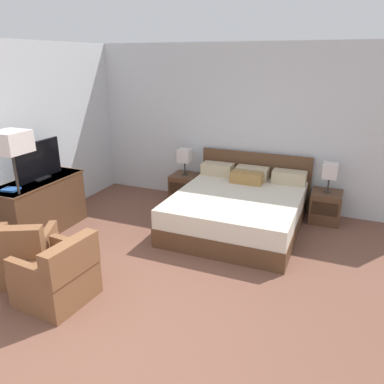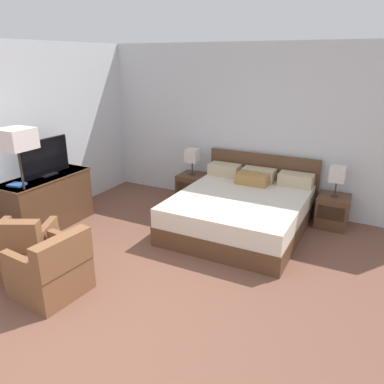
{
  "view_description": "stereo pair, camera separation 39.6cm",
  "coord_description": "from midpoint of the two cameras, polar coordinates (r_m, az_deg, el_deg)",
  "views": [
    {
      "loc": [
        1.76,
        -2.29,
        2.49
      ],
      "look_at": [
        -0.1,
        2.16,
        0.75
      ],
      "focal_mm": 35.0,
      "sensor_mm": 36.0,
      "label": 1
    },
    {
      "loc": [
        2.12,
        -2.12,
        2.49
      ],
      "look_at": [
        -0.1,
        2.16,
        0.75
      ],
      "focal_mm": 35.0,
      "sensor_mm": 36.0,
      "label": 2
    }
  ],
  "objects": [
    {
      "name": "ground_plane",
      "position": [
        3.85,
        -15.15,
        -21.3
      ],
      "size": [
        11.81,
        11.81,
        0.0
      ],
      "primitive_type": "plane",
      "color": "brown"
    },
    {
      "name": "wall_back",
      "position": [
        6.57,
        5.27,
        9.89
      ],
      "size": [
        6.42,
        0.06,
        2.73
      ],
      "primitive_type": "cube",
      "color": "silver",
      "rests_on": "ground"
    },
    {
      "name": "wall_left",
      "position": [
        6.11,
        -26.79,
        7.1
      ],
      "size": [
        0.06,
        5.74,
        2.73
      ],
      "primitive_type": "cube",
      "color": "silver",
      "rests_on": "ground"
    },
    {
      "name": "bed",
      "position": [
        5.77,
        5.12,
        -2.56
      ],
      "size": [
        1.9,
        2.12,
        0.96
      ],
      "color": "brown",
      "rests_on": "ground"
    },
    {
      "name": "nightstand_left",
      "position": [
        6.86,
        -2.75,
        0.7
      ],
      "size": [
        0.46,
        0.48,
        0.49
      ],
      "color": "brown",
      "rests_on": "ground"
    },
    {
      "name": "nightstand_right",
      "position": [
        6.27,
        17.98,
        -2.18
      ],
      "size": [
        0.46,
        0.48,
        0.49
      ],
      "color": "brown",
      "rests_on": "ground"
    },
    {
      "name": "table_lamp_left",
      "position": [
        6.69,
        -2.82,
        5.49
      ],
      "size": [
        0.22,
        0.22,
        0.47
      ],
      "color": "#332D28",
      "rests_on": "nightstand_left"
    },
    {
      "name": "table_lamp_right",
      "position": [
        6.08,
        18.57,
        3.0
      ],
      "size": [
        0.22,
        0.22,
        0.47
      ],
      "color": "#332D28",
      "rests_on": "nightstand_right"
    },
    {
      "name": "dresser",
      "position": [
        6.06,
        -23.87,
        -1.94
      ],
      "size": [
        0.57,
        1.41,
        0.82
      ],
      "color": "brown",
      "rests_on": "ground"
    },
    {
      "name": "tv",
      "position": [
        5.91,
        -24.23,
        4.29
      ],
      "size": [
        0.18,
        0.85,
        0.55
      ],
      "color": "black",
      "rests_on": "dresser"
    },
    {
      "name": "book_red_cover",
      "position": [
        5.63,
        -27.77,
        0.32
      ],
      "size": [
        0.24,
        0.2,
        0.03
      ],
      "primitive_type": "cube",
      "rotation": [
        0.0,
        0.0,
        0.18
      ],
      "color": "#234C8E",
      "rests_on": "dresser"
    },
    {
      "name": "armchair_by_window",
      "position": [
        4.97,
        -26.57,
        -8.81
      ],
      "size": [
        0.92,
        0.92,
        0.76
      ],
      "color": "brown",
      "rests_on": "ground"
    },
    {
      "name": "armchair_companion",
      "position": [
        4.39,
        -22.25,
        -12.0
      ],
      "size": [
        0.74,
        0.73,
        0.76
      ],
      "color": "brown",
      "rests_on": "ground"
    },
    {
      "name": "floor_lamp",
      "position": [
        5.29,
        -27.77,
        5.85
      ],
      "size": [
        0.4,
        0.4,
        1.64
      ],
      "color": "#332D28",
      "rests_on": "ground"
    }
  ]
}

